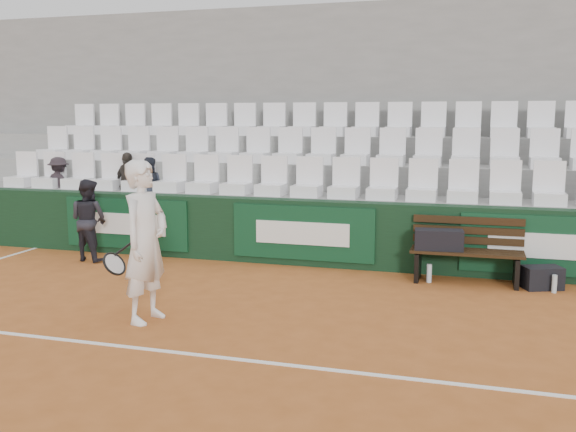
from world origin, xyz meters
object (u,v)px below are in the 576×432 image
object	(u,v)px
sports_bag_ground	(542,278)
water_bottle_near	(429,273)
ball_kid	(89,220)
spectator_b	(127,158)
bench_left	(466,267)
sports_bag_left	(439,240)
tennis_player	(145,242)
spectator_a	(58,160)
spectator_c	(148,161)
water_bottle_far	(554,284)

from	to	relation	value
sports_bag_ground	water_bottle_near	bearing A→B (deg)	-176.44
ball_kid	spectator_b	xyz separation A→B (m)	(0.02, 1.20, 0.90)
bench_left	sports_bag_left	size ratio (longest dim) A/B	2.31
ball_kid	spectator_b	bearing A→B (deg)	-80.29
tennis_player	spectator_a	xyz separation A→B (m)	(-3.75, 3.68, 0.60)
bench_left	water_bottle_near	bearing A→B (deg)	-165.21
bench_left	spectator_b	size ratio (longest dim) A/B	1.36
water_bottle_near	spectator_c	world-z (taller)	spectator_c
bench_left	spectator_b	xyz separation A→B (m)	(-5.73, 0.96, 1.33)
bench_left	spectator_b	world-z (taller)	spectator_b
sports_bag_left	spectator_c	size ratio (longest dim) A/B	0.63
bench_left	water_bottle_far	xyz separation A→B (m)	(1.11, -0.21, -0.11)
ball_kid	tennis_player	bearing A→B (deg)	144.41
bench_left	tennis_player	world-z (taller)	tennis_player
tennis_player	spectator_a	world-z (taller)	spectator_a
tennis_player	ball_kid	size ratio (longest dim) A/B	1.39
spectator_c	tennis_player	bearing A→B (deg)	98.10
ball_kid	sports_bag_ground	bearing A→B (deg)	-167.63
water_bottle_near	water_bottle_far	bearing A→B (deg)	-2.81
sports_bag_ground	water_bottle_far	xyz separation A→B (m)	(0.14, -0.17, -0.03)
bench_left	spectator_a	xyz separation A→B (m)	(-7.13, 0.96, 1.27)
sports_bag_left	water_bottle_near	xyz separation A→B (m)	(-0.11, -0.08, -0.46)
sports_bag_ground	ball_kid	world-z (taller)	ball_kid
sports_bag_left	spectator_a	bearing A→B (deg)	171.57
spectator_b	sports_bag_ground	bearing A→B (deg)	-166.00
water_bottle_far	spectator_c	size ratio (longest dim) A/B	0.23
bench_left	tennis_player	bearing A→B (deg)	-141.16
tennis_player	sports_bag_ground	bearing A→B (deg)	31.65
sports_bag_left	spectator_c	distance (m)	5.14
ball_kid	spectator_a	distance (m)	2.01
spectator_b	spectator_c	size ratio (longest dim) A/B	1.08
water_bottle_near	tennis_player	distance (m)	3.96
sports_bag_left	tennis_player	bearing A→B (deg)	-138.32
spectator_b	tennis_player	bearing A→B (deg)	145.08
sports_bag_ground	spectator_a	distance (m)	8.28
sports_bag_ground	ball_kid	distance (m)	6.75
ball_kid	sports_bag_left	bearing A→B (deg)	-167.29
sports_bag_ground	spectator_b	world-z (taller)	spectator_b
sports_bag_ground	spectator_c	world-z (taller)	spectator_c
bench_left	sports_bag_ground	world-z (taller)	bench_left
ball_kid	water_bottle_far	bearing A→B (deg)	-169.07
spectator_c	water_bottle_far	bearing A→B (deg)	149.92
bench_left	water_bottle_near	size ratio (longest dim) A/B	5.83
bench_left	spectator_c	world-z (taller)	spectator_c
ball_kid	spectator_b	distance (m)	1.50
sports_bag_ground	water_bottle_near	world-z (taller)	sports_bag_ground
bench_left	water_bottle_near	world-z (taller)	bench_left
sports_bag_ground	spectator_b	distance (m)	6.92
bench_left	sports_bag_ground	size ratio (longest dim) A/B	3.06
water_bottle_near	spectator_c	bearing A→B (deg)	167.40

